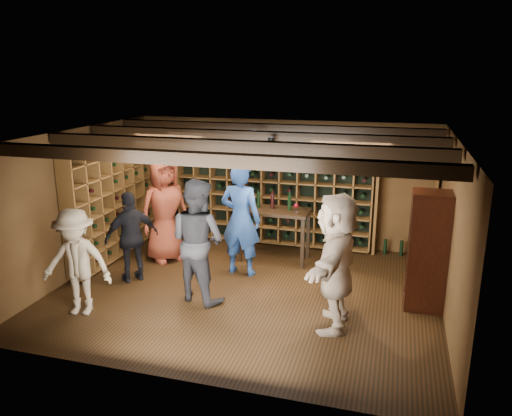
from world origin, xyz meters
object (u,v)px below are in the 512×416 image
(guest_khaki, at_px, (77,262))
(guest_beige, at_px, (336,262))
(guest_woman_black, at_px, (132,237))
(man_grey_suit, at_px, (198,240))
(guest_red_floral, at_px, (165,210))
(man_blue_shirt, at_px, (241,219))
(tasting_table, at_px, (274,216))
(display_cabinet, at_px, (427,253))

(guest_khaki, relative_size, guest_beige, 0.83)
(guest_woman_black, distance_m, guest_beige, 3.51)
(guest_woman_black, relative_size, guest_khaki, 0.97)
(man_grey_suit, bearing_deg, guest_red_floral, -29.12)
(man_blue_shirt, bearing_deg, guest_woman_black, 30.79)
(man_grey_suit, distance_m, tasting_table, 2.05)
(man_blue_shirt, height_order, guest_red_floral, man_blue_shirt)
(guest_red_floral, bearing_deg, display_cabinet, -62.01)
(guest_red_floral, bearing_deg, guest_woman_black, -149.41)
(display_cabinet, distance_m, guest_khaki, 5.07)
(display_cabinet, bearing_deg, man_blue_shirt, 170.83)
(guest_red_floral, relative_size, guest_woman_black, 1.26)
(display_cabinet, xyz_separation_m, guest_beige, (-1.21, -0.94, 0.10))
(display_cabinet, bearing_deg, tasting_table, 154.01)
(display_cabinet, relative_size, guest_woman_black, 1.14)
(man_blue_shirt, height_order, guest_khaki, man_blue_shirt)
(man_blue_shirt, bearing_deg, man_grey_suit, 79.07)
(display_cabinet, bearing_deg, guest_khaki, -161.99)
(display_cabinet, xyz_separation_m, guest_woman_black, (-4.66, -0.30, -0.09))
(guest_khaki, bearing_deg, guest_woman_black, 72.63)
(guest_woman_black, bearing_deg, man_blue_shirt, 158.92)
(guest_red_floral, bearing_deg, tasting_table, -36.93)
(guest_red_floral, bearing_deg, man_grey_suit, -101.43)
(display_cabinet, bearing_deg, guest_beige, -142.17)
(man_blue_shirt, distance_m, tasting_table, 0.89)
(guest_beige, bearing_deg, guest_khaki, -79.97)
(guest_red_floral, bearing_deg, guest_khaki, -150.01)
(display_cabinet, height_order, guest_khaki, display_cabinet)
(guest_woman_black, bearing_deg, tasting_table, 171.07)
(display_cabinet, xyz_separation_m, tasting_table, (-2.62, 1.28, -0.01))
(man_grey_suit, relative_size, tasting_table, 1.47)
(guest_woman_black, distance_m, guest_khaki, 1.28)
(guest_woman_black, height_order, guest_beige, guest_beige)
(display_cabinet, xyz_separation_m, guest_khaki, (-4.82, -1.57, -0.07))
(guest_woman_black, bearing_deg, display_cabinet, 137.11)
(tasting_table, bearing_deg, guest_red_floral, -163.43)
(guest_red_floral, xyz_separation_m, guest_beige, (3.33, -1.66, -0.02))
(man_grey_suit, xyz_separation_m, guest_khaki, (-1.49, -0.93, -0.16))
(man_grey_suit, distance_m, guest_beige, 2.15)
(guest_beige, relative_size, tasting_table, 1.48)
(guest_beige, height_order, tasting_table, guest_beige)
(man_blue_shirt, height_order, guest_beige, man_blue_shirt)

